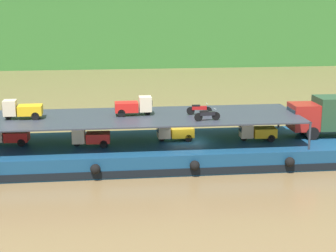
{
  "coord_description": "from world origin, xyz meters",
  "views": [
    {
      "loc": [
        -5.83,
        -37.53,
        11.75
      ],
      "look_at": [
        -1.35,
        0.0,
        2.7
      ],
      "focal_mm": 55.82,
      "sensor_mm": 36.0,
      "label": 1
    }
  ],
  "objects_px": {
    "motorcycle_upper_centre": "(199,109)",
    "mini_truck_lower_aft": "(90,137)",
    "mini_truck_upper_stern": "(22,109)",
    "mini_truck_lower_mid": "(175,132)",
    "motorcycle_upper_port": "(207,115)",
    "cargo_barge": "(186,151)",
    "mini_truck_lower_fore": "(257,132)",
    "mini_truck_lower_stern": "(9,136)",
    "mini_truck_upper_mid": "(134,106)",
    "covered_lorry": "(336,115)"
  },
  "relations": [
    {
      "from": "cargo_barge",
      "to": "motorcycle_upper_port",
      "type": "height_order",
      "value": "motorcycle_upper_port"
    },
    {
      "from": "mini_truck_lower_aft",
      "to": "mini_truck_upper_mid",
      "type": "height_order",
      "value": "mini_truck_upper_mid"
    },
    {
      "from": "cargo_barge",
      "to": "mini_truck_lower_fore",
      "type": "bearing_deg",
      "value": -4.88
    },
    {
      "from": "cargo_barge",
      "to": "mini_truck_upper_stern",
      "type": "relative_size",
      "value": 12.22
    },
    {
      "from": "mini_truck_lower_fore",
      "to": "motorcycle_upper_port",
      "type": "height_order",
      "value": "motorcycle_upper_port"
    },
    {
      "from": "cargo_barge",
      "to": "mini_truck_lower_aft",
      "type": "bearing_deg",
      "value": -175.63
    },
    {
      "from": "covered_lorry",
      "to": "mini_truck_upper_stern",
      "type": "xyz_separation_m",
      "value": [
        -23.72,
        -0.05,
        1.0
      ]
    },
    {
      "from": "mini_truck_lower_aft",
      "to": "motorcycle_upper_centre",
      "type": "distance_m",
      "value": 8.27
    },
    {
      "from": "covered_lorry",
      "to": "mini_truck_lower_mid",
      "type": "relative_size",
      "value": 2.82
    },
    {
      "from": "motorcycle_upper_centre",
      "to": "mini_truck_lower_fore",
      "type": "bearing_deg",
      "value": -6.33
    },
    {
      "from": "mini_truck_lower_mid",
      "to": "motorcycle_upper_centre",
      "type": "distance_m",
      "value": 2.52
    },
    {
      "from": "mini_truck_lower_fore",
      "to": "motorcycle_upper_port",
      "type": "distance_m",
      "value": 4.78
    },
    {
      "from": "cargo_barge",
      "to": "mini_truck_upper_stern",
      "type": "bearing_deg",
      "value": 179.09
    },
    {
      "from": "motorcycle_upper_port",
      "to": "motorcycle_upper_centre",
      "type": "bearing_deg",
      "value": 95.71
    },
    {
      "from": "mini_truck_lower_mid",
      "to": "mini_truck_upper_stern",
      "type": "bearing_deg",
      "value": -179.67
    },
    {
      "from": "cargo_barge",
      "to": "mini_truck_lower_aft",
      "type": "distance_m",
      "value": 7.26
    },
    {
      "from": "cargo_barge",
      "to": "mini_truck_lower_aft",
      "type": "height_order",
      "value": "mini_truck_lower_aft"
    },
    {
      "from": "mini_truck_lower_aft",
      "to": "mini_truck_upper_stern",
      "type": "height_order",
      "value": "mini_truck_upper_stern"
    },
    {
      "from": "mini_truck_lower_mid",
      "to": "motorcycle_upper_centre",
      "type": "xyz_separation_m",
      "value": [
        1.8,
        -0.22,
        1.74
      ]
    },
    {
      "from": "covered_lorry",
      "to": "motorcycle_upper_centre",
      "type": "relative_size",
      "value": 4.14
    },
    {
      "from": "mini_truck_upper_mid",
      "to": "covered_lorry",
      "type": "bearing_deg",
      "value": -0.94
    },
    {
      "from": "cargo_barge",
      "to": "motorcycle_upper_centre",
      "type": "bearing_deg",
      "value": 1.68
    },
    {
      "from": "mini_truck_upper_stern",
      "to": "motorcycle_upper_centre",
      "type": "xyz_separation_m",
      "value": [
        12.87,
        -0.16,
        -0.26
      ]
    },
    {
      "from": "mini_truck_lower_aft",
      "to": "motorcycle_upper_centre",
      "type": "height_order",
      "value": "motorcycle_upper_centre"
    },
    {
      "from": "mini_truck_lower_stern",
      "to": "mini_truck_lower_mid",
      "type": "xyz_separation_m",
      "value": [
        12.19,
        -0.27,
        0.0
      ]
    },
    {
      "from": "mini_truck_lower_stern",
      "to": "motorcycle_upper_centre",
      "type": "height_order",
      "value": "motorcycle_upper_centre"
    },
    {
      "from": "mini_truck_upper_mid",
      "to": "motorcycle_upper_centre",
      "type": "height_order",
      "value": "mini_truck_upper_mid"
    },
    {
      "from": "mini_truck_lower_stern",
      "to": "mini_truck_upper_mid",
      "type": "relative_size",
      "value": 1.01
    },
    {
      "from": "mini_truck_lower_fore",
      "to": "cargo_barge",
      "type": "bearing_deg",
      "value": 175.12
    },
    {
      "from": "mini_truck_lower_stern",
      "to": "motorcycle_upper_centre",
      "type": "relative_size",
      "value": 1.46
    },
    {
      "from": "covered_lorry",
      "to": "mini_truck_lower_stern",
      "type": "distance_m",
      "value": 24.85
    },
    {
      "from": "motorcycle_upper_port",
      "to": "motorcycle_upper_centre",
      "type": "xyz_separation_m",
      "value": [
        -0.21,
        2.06,
        0.0
      ]
    },
    {
      "from": "mini_truck_lower_aft",
      "to": "mini_truck_upper_mid",
      "type": "relative_size",
      "value": 1.01
    },
    {
      "from": "covered_lorry",
      "to": "mini_truck_lower_fore",
      "type": "bearing_deg",
      "value": -173.89
    },
    {
      "from": "mini_truck_lower_aft",
      "to": "motorcycle_upper_centre",
      "type": "xyz_separation_m",
      "value": [
        8.07,
        0.57,
        1.74
      ]
    },
    {
      "from": "mini_truck_lower_mid",
      "to": "mini_truck_lower_fore",
      "type": "xyz_separation_m",
      "value": [
        6.17,
        -0.71,
        0.0
      ]
    },
    {
      "from": "mini_truck_lower_stern",
      "to": "mini_truck_upper_mid",
      "type": "distance_m",
      "value": 9.39
    },
    {
      "from": "mini_truck_lower_mid",
      "to": "mini_truck_upper_mid",
      "type": "bearing_deg",
      "value": 175.43
    },
    {
      "from": "mini_truck_lower_stern",
      "to": "mini_truck_lower_fore",
      "type": "relative_size",
      "value": 1.01
    },
    {
      "from": "mini_truck_lower_mid",
      "to": "motorcycle_upper_port",
      "type": "xyz_separation_m",
      "value": [
        2.01,
        -2.29,
        1.74
      ]
    },
    {
      "from": "motorcycle_upper_centre",
      "to": "mini_truck_lower_aft",
      "type": "bearing_deg",
      "value": -175.95
    },
    {
      "from": "motorcycle_upper_port",
      "to": "mini_truck_lower_fore",
      "type": "bearing_deg",
      "value": 20.74
    },
    {
      "from": "mini_truck_lower_mid",
      "to": "mini_truck_upper_mid",
      "type": "distance_m",
      "value": 3.62
    },
    {
      "from": "cargo_barge",
      "to": "mini_truck_upper_mid",
      "type": "relative_size",
      "value": 12.22
    },
    {
      "from": "mini_truck_lower_aft",
      "to": "mini_truck_lower_fore",
      "type": "xyz_separation_m",
      "value": [
        12.44,
        0.09,
        0.0
      ]
    },
    {
      "from": "mini_truck_lower_fore",
      "to": "motorcycle_upper_centre",
      "type": "distance_m",
      "value": 4.73
    },
    {
      "from": "covered_lorry",
      "to": "mini_truck_lower_aft",
      "type": "relative_size",
      "value": 2.83
    },
    {
      "from": "cargo_barge",
      "to": "motorcycle_upper_centre",
      "type": "xyz_separation_m",
      "value": [
        0.98,
        0.03,
        3.18
      ]
    },
    {
      "from": "mini_truck_upper_mid",
      "to": "mini_truck_lower_stern",
      "type": "bearing_deg",
      "value": 179.81
    },
    {
      "from": "motorcycle_upper_centre",
      "to": "cargo_barge",
      "type": "bearing_deg",
      "value": -178.32
    }
  ]
}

